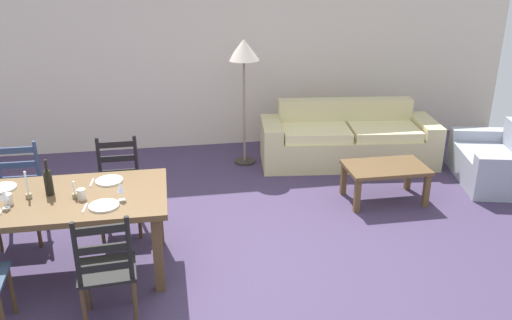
{
  "coord_description": "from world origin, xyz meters",
  "views": [
    {
      "loc": [
        -0.25,
        -4.12,
        2.68
      ],
      "look_at": [
        0.57,
        0.64,
        0.75
      ],
      "focal_mm": 37.28,
      "sensor_mm": 36.0,
      "label": 1
    }
  ],
  "objects_px": {
    "dining_chair_near_right": "(107,270)",
    "coffee_cup_primary": "(82,194)",
    "dining_chair_far_right": "(119,186)",
    "wine_bottle": "(48,182)",
    "dining_chair_far_left": "(19,193)",
    "couch": "(347,141)",
    "coffee_table": "(385,171)",
    "wine_glass_near_left": "(4,196)",
    "standing_lamp": "(244,58)",
    "wine_glass_near_right": "(120,188)",
    "armchair_upholstered": "(500,163)",
    "dining_table": "(53,207)",
    "coffee_cup_secondary": "(8,199)"
  },
  "relations": [
    {
      "from": "coffee_table",
      "to": "standing_lamp",
      "type": "distance_m",
      "value": 2.23
    },
    {
      "from": "dining_chair_far_right",
      "to": "wine_bottle",
      "type": "distance_m",
      "value": 0.93
    },
    {
      "from": "dining_chair_far_right",
      "to": "couch",
      "type": "distance_m",
      "value": 3.19
    },
    {
      "from": "wine_glass_near_right",
      "to": "coffee_cup_primary",
      "type": "bearing_deg",
      "value": 167.24
    },
    {
      "from": "wine_bottle",
      "to": "couch",
      "type": "xyz_separation_m",
      "value": [
        3.35,
        2.09,
        -0.58
      ]
    },
    {
      "from": "wine_glass_near_right",
      "to": "wine_glass_near_left",
      "type": "bearing_deg",
      "value": 179.78
    },
    {
      "from": "dining_table",
      "to": "wine_glass_near_right",
      "type": "distance_m",
      "value": 0.63
    },
    {
      "from": "coffee_cup_primary",
      "to": "armchair_upholstered",
      "type": "distance_m",
      "value": 4.88
    },
    {
      "from": "dining_chair_far_right",
      "to": "standing_lamp",
      "type": "xyz_separation_m",
      "value": [
        1.5,
        1.59,
        0.93
      ]
    },
    {
      "from": "dining_table",
      "to": "couch",
      "type": "relative_size",
      "value": 0.81
    },
    {
      "from": "coffee_table",
      "to": "armchair_upholstered",
      "type": "xyz_separation_m",
      "value": [
        1.58,
        0.23,
        -0.11
      ]
    },
    {
      "from": "dining_chair_far_left",
      "to": "coffee_cup_secondary",
      "type": "height_order",
      "value": "dining_chair_far_left"
    },
    {
      "from": "wine_glass_near_right",
      "to": "wine_bottle",
      "type": "bearing_deg",
      "value": 160.71
    },
    {
      "from": "dining_chair_far_right",
      "to": "coffee_table",
      "type": "height_order",
      "value": "dining_chair_far_right"
    },
    {
      "from": "wine_glass_near_right",
      "to": "coffee_table",
      "type": "distance_m",
      "value": 3.03
    },
    {
      "from": "coffee_cup_secondary",
      "to": "armchair_upholstered",
      "type": "relative_size",
      "value": 0.07
    },
    {
      "from": "dining_chair_near_right",
      "to": "armchair_upholstered",
      "type": "distance_m",
      "value": 4.86
    },
    {
      "from": "wine_glass_near_left",
      "to": "coffee_cup_primary",
      "type": "distance_m",
      "value": 0.58
    },
    {
      "from": "wine_glass_near_right",
      "to": "couch",
      "type": "height_order",
      "value": "wine_glass_near_right"
    },
    {
      "from": "dining_chair_far_right",
      "to": "armchair_upholstered",
      "type": "relative_size",
      "value": 0.73
    },
    {
      "from": "armchair_upholstered",
      "to": "coffee_cup_primary",
      "type": "bearing_deg",
      "value": -165.15
    },
    {
      "from": "wine_bottle",
      "to": "couch",
      "type": "distance_m",
      "value": 3.99
    },
    {
      "from": "dining_chair_near_right",
      "to": "coffee_cup_primary",
      "type": "distance_m",
      "value": 0.78
    },
    {
      "from": "dining_chair_far_left",
      "to": "wine_bottle",
      "type": "bearing_deg",
      "value": -56.76
    },
    {
      "from": "wine_bottle",
      "to": "wine_glass_near_right",
      "type": "bearing_deg",
      "value": -19.29
    },
    {
      "from": "dining_chair_near_right",
      "to": "dining_chair_far_right",
      "type": "relative_size",
      "value": 1.0
    },
    {
      "from": "wine_glass_near_left",
      "to": "couch",
      "type": "relative_size",
      "value": 0.07
    },
    {
      "from": "coffee_table",
      "to": "wine_glass_near_right",
      "type": "bearing_deg",
      "value": -158.76
    },
    {
      "from": "dining_chair_far_right",
      "to": "coffee_table",
      "type": "xyz_separation_m",
      "value": [
        2.89,
        0.19,
        -0.12
      ]
    },
    {
      "from": "wine_glass_near_left",
      "to": "coffee_cup_primary",
      "type": "height_order",
      "value": "wine_glass_near_left"
    },
    {
      "from": "wine_glass_near_left",
      "to": "wine_glass_near_right",
      "type": "height_order",
      "value": "same"
    },
    {
      "from": "wine_glass_near_right",
      "to": "standing_lamp",
      "type": "bearing_deg",
      "value": 60.61
    },
    {
      "from": "coffee_cup_primary",
      "to": "dining_chair_near_right",
      "type": "bearing_deg",
      "value": -71.54
    },
    {
      "from": "dining_chair_far_right",
      "to": "coffee_cup_secondary",
      "type": "relative_size",
      "value": 10.67
    },
    {
      "from": "dining_table",
      "to": "couch",
      "type": "xyz_separation_m",
      "value": [
        3.34,
        2.15,
        -0.37
      ]
    },
    {
      "from": "couch",
      "to": "standing_lamp",
      "type": "relative_size",
      "value": 1.44
    },
    {
      "from": "dining_chair_near_right",
      "to": "dining_chair_far_right",
      "type": "bearing_deg",
      "value": 90.24
    },
    {
      "from": "dining_chair_near_right",
      "to": "dining_chair_far_right",
      "type": "height_order",
      "value": "same"
    },
    {
      "from": "wine_glass_near_left",
      "to": "armchair_upholstered",
      "type": "bearing_deg",
      "value": 14.01
    },
    {
      "from": "wine_glass_near_right",
      "to": "coffee_cup_secondary",
      "type": "height_order",
      "value": "wine_glass_near_right"
    },
    {
      "from": "wine_bottle",
      "to": "armchair_upholstered",
      "type": "distance_m",
      "value": 5.12
    },
    {
      "from": "wine_bottle",
      "to": "coffee_cup_primary",
      "type": "height_order",
      "value": "wine_bottle"
    },
    {
      "from": "wine_glass_near_left",
      "to": "armchair_upholstered",
      "type": "height_order",
      "value": "wine_glass_near_left"
    },
    {
      "from": "wine_glass_near_left",
      "to": "coffee_cup_secondary",
      "type": "relative_size",
      "value": 1.79
    },
    {
      "from": "wine_bottle",
      "to": "coffee_cup_secondary",
      "type": "relative_size",
      "value": 3.51
    },
    {
      "from": "dining_table",
      "to": "coffee_table",
      "type": "bearing_deg",
      "value": 15.49
    },
    {
      "from": "couch",
      "to": "armchair_upholstered",
      "type": "distance_m",
      "value": 1.88
    },
    {
      "from": "wine_glass_near_right",
      "to": "dining_chair_far_left",
      "type": "bearing_deg",
      "value": 139.57
    },
    {
      "from": "dining_chair_near_right",
      "to": "dining_chair_far_left",
      "type": "height_order",
      "value": "same"
    },
    {
      "from": "coffee_cup_primary",
      "to": "coffee_table",
      "type": "relative_size",
      "value": 0.1
    }
  ]
}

